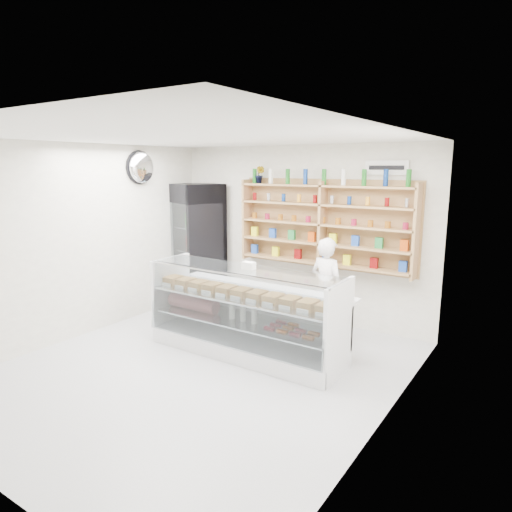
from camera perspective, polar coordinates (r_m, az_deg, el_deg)
The scene contains 8 objects.
room at distance 5.40m, azimuth -7.36°, elevation -0.36°, with size 5.00×5.00×5.00m.
display_counter at distance 6.16m, azimuth -1.28°, elevation -9.16°, with size 2.71×0.81×1.18m.
shop_worker at distance 6.64m, azimuth 8.82°, elevation -4.05°, with size 0.54×0.36×1.49m, color white.
drinks_cooler at distance 8.23m, azimuth -7.33°, elevation 1.41°, with size 0.99×0.98×2.17m.
wall_shelving at distance 7.05m, azimuth 8.33°, elevation 3.91°, with size 2.84×0.28×1.33m.
potted_plant at distance 7.56m, azimuth 0.48°, elevation 10.14°, with size 0.15×0.12×0.28m, color #1E6626.
security_mirror at distance 7.67m, azimuth -14.09°, elevation 10.68°, with size 0.15×0.50×0.50m, color silver.
wall_sign at distance 6.79m, azimuth 16.02°, elevation 10.57°, with size 0.62×0.03×0.20m, color white.
Camera 1 is at (3.48, -3.99, 2.47)m, focal length 32.00 mm.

